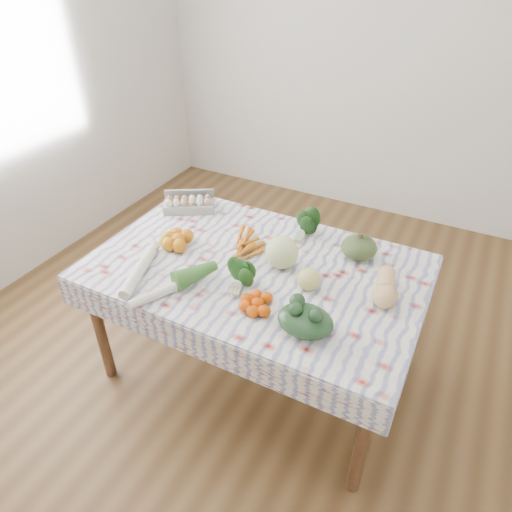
# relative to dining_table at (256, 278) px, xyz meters

# --- Properties ---
(ground) EXTENTS (4.50, 4.50, 0.00)m
(ground) POSITION_rel_dining_table_xyz_m (0.00, 0.00, -0.68)
(ground) COLOR #54391C
(ground) RESTS_ON ground
(wall_back) EXTENTS (4.00, 0.04, 2.80)m
(wall_back) POSITION_rel_dining_table_xyz_m (0.00, 2.25, 0.72)
(wall_back) COLOR silver
(wall_back) RESTS_ON ground
(dining_table) EXTENTS (1.60, 1.00, 0.75)m
(dining_table) POSITION_rel_dining_table_xyz_m (0.00, 0.00, 0.00)
(dining_table) COLOR brown
(dining_table) RESTS_ON ground
(tablecloth) EXTENTS (1.66, 1.06, 0.01)m
(tablecloth) POSITION_rel_dining_table_xyz_m (0.00, 0.00, 0.08)
(tablecloth) COLOR white
(tablecloth) RESTS_ON dining_table
(egg_carton) EXTENTS (0.32, 0.25, 0.08)m
(egg_carton) POSITION_rel_dining_table_xyz_m (-0.62, 0.31, 0.12)
(egg_carton) COLOR #A4A4A0
(egg_carton) RESTS_ON tablecloth
(carrot_bunch) EXTENTS (0.24, 0.22, 0.04)m
(carrot_bunch) POSITION_rel_dining_table_xyz_m (-0.12, 0.09, 0.11)
(carrot_bunch) COLOR #CB6910
(carrot_bunch) RESTS_ON tablecloth
(kale_bunch) EXTENTS (0.15, 0.13, 0.12)m
(kale_bunch) POSITION_rel_dining_table_xyz_m (0.10, 0.37, 0.14)
(kale_bunch) COLOR #153610
(kale_bunch) RESTS_ON tablecloth
(kabocha_squash) EXTENTS (0.23, 0.23, 0.12)m
(kabocha_squash) POSITION_rel_dining_table_xyz_m (0.44, 0.31, 0.14)
(kabocha_squash) COLOR #3B5027
(kabocha_squash) RESTS_ON tablecloth
(cabbage) EXTENTS (0.19, 0.19, 0.17)m
(cabbage) POSITION_rel_dining_table_xyz_m (0.12, 0.06, 0.17)
(cabbage) COLOR beige
(cabbage) RESTS_ON tablecloth
(butternut_squash) EXTENTS (0.16, 0.26, 0.11)m
(butternut_squash) POSITION_rel_dining_table_xyz_m (0.64, 0.06, 0.14)
(butternut_squash) COLOR tan
(butternut_squash) RESTS_ON tablecloth
(orange_cluster) EXTENTS (0.28, 0.28, 0.08)m
(orange_cluster) POSITION_rel_dining_table_xyz_m (-0.45, -0.03, 0.12)
(orange_cluster) COLOR orange
(orange_cluster) RESTS_ON tablecloth
(broccoli) EXTENTS (0.16, 0.16, 0.10)m
(broccoli) POSITION_rel_dining_table_xyz_m (0.00, -0.18, 0.13)
(broccoli) COLOR #1C4A16
(broccoli) RESTS_ON tablecloth
(mandarin_cluster) EXTENTS (0.25, 0.25, 0.06)m
(mandarin_cluster) POSITION_rel_dining_table_xyz_m (0.15, -0.28, 0.11)
(mandarin_cluster) COLOR #D74802
(mandarin_cluster) RESTS_ON tablecloth
(grapefruit) EXTENTS (0.14, 0.14, 0.11)m
(grapefruit) POSITION_rel_dining_table_xyz_m (0.31, -0.05, 0.14)
(grapefruit) COLOR #D2D56F
(grapefruit) RESTS_ON tablecloth
(spinach_bag) EXTENTS (0.29, 0.26, 0.11)m
(spinach_bag) POSITION_rel_dining_table_xyz_m (0.40, -0.32, 0.14)
(spinach_bag) COLOR black
(spinach_bag) RESTS_ON tablecloth
(daikon) EXTENTS (0.17, 0.39, 0.06)m
(daikon) POSITION_rel_dining_table_xyz_m (-0.47, -0.34, 0.11)
(daikon) COLOR white
(daikon) RESTS_ON tablecloth
(leek) EXTENTS (0.24, 0.42, 0.05)m
(leek) POSITION_rel_dining_table_xyz_m (-0.25, -0.36, 0.11)
(leek) COLOR silver
(leek) RESTS_ON tablecloth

